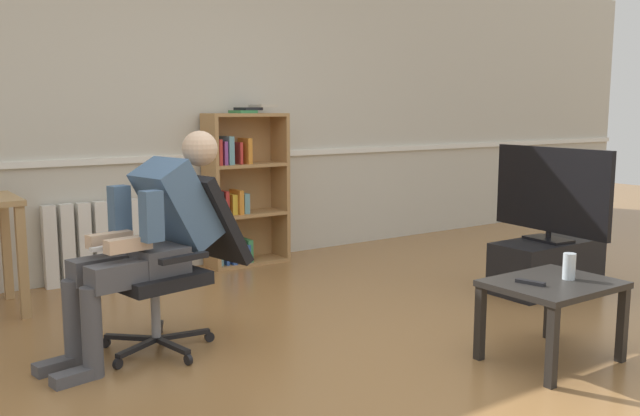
{
  "coord_description": "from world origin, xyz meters",
  "views": [
    {
      "loc": [
        -2.21,
        -2.56,
        1.31
      ],
      "look_at": [
        0.15,
        0.85,
        0.7
      ],
      "focal_mm": 37.63,
      "sensor_mm": 36.0,
      "label": 1
    }
  ],
  "objects_px": {
    "coffee_table": "(552,293)",
    "drinking_glass": "(569,266)",
    "bookshelf": "(241,191)",
    "radiator": "(93,242)",
    "tv_stand": "(547,266)",
    "tv_screen": "(551,192)",
    "person_seated": "(150,235)",
    "office_chair": "(179,253)",
    "spare_remote": "(530,282)"
  },
  "relations": [
    {
      "from": "bookshelf",
      "to": "office_chair",
      "type": "distance_m",
      "value": 1.99
    },
    {
      "from": "radiator",
      "to": "office_chair",
      "type": "bearing_deg",
      "value": -89.91
    },
    {
      "from": "coffee_table",
      "to": "bookshelf",
      "type": "bearing_deg",
      "value": 95.15
    },
    {
      "from": "tv_stand",
      "to": "coffee_table",
      "type": "xyz_separation_m",
      "value": [
        -1.16,
        -0.89,
        0.18
      ]
    },
    {
      "from": "spare_remote",
      "to": "tv_stand",
      "type": "bearing_deg",
      "value": 19.11
    },
    {
      "from": "office_chair",
      "to": "drinking_glass",
      "type": "relative_size",
      "value": 6.88
    },
    {
      "from": "radiator",
      "to": "person_seated",
      "type": "height_order",
      "value": "person_seated"
    },
    {
      "from": "tv_screen",
      "to": "coffee_table",
      "type": "xyz_separation_m",
      "value": [
        -1.16,
        -0.89,
        -0.36
      ]
    },
    {
      "from": "bookshelf",
      "to": "coffee_table",
      "type": "xyz_separation_m",
      "value": [
        0.26,
        -2.91,
        -0.26
      ]
    },
    {
      "from": "tv_screen",
      "to": "drinking_glass",
      "type": "bearing_deg",
      "value": 136.3
    },
    {
      "from": "office_chair",
      "to": "coffee_table",
      "type": "height_order",
      "value": "office_chair"
    },
    {
      "from": "tv_screen",
      "to": "coffee_table",
      "type": "relative_size",
      "value": 1.57
    },
    {
      "from": "person_seated",
      "to": "coffee_table",
      "type": "distance_m",
      "value": 2.14
    },
    {
      "from": "radiator",
      "to": "person_seated",
      "type": "relative_size",
      "value": 0.6
    },
    {
      "from": "radiator",
      "to": "person_seated",
      "type": "distance_m",
      "value": 1.73
    },
    {
      "from": "bookshelf",
      "to": "tv_stand",
      "type": "bearing_deg",
      "value": -55.03
    },
    {
      "from": "person_seated",
      "to": "spare_remote",
      "type": "height_order",
      "value": "person_seated"
    },
    {
      "from": "radiator",
      "to": "drinking_glass",
      "type": "height_order",
      "value": "radiator"
    },
    {
      "from": "tv_screen",
      "to": "drinking_glass",
      "type": "distance_m",
      "value": 1.41
    },
    {
      "from": "bookshelf",
      "to": "person_seated",
      "type": "xyz_separation_m",
      "value": [
        -1.4,
        -1.6,
        0.02
      ]
    },
    {
      "from": "tv_stand",
      "to": "coffee_table",
      "type": "bearing_deg",
      "value": -142.51
    },
    {
      "from": "bookshelf",
      "to": "tv_screen",
      "type": "xyz_separation_m",
      "value": [
        1.42,
        -2.03,
        0.1
      ]
    },
    {
      "from": "office_chair",
      "to": "spare_remote",
      "type": "distance_m",
      "value": 1.88
    },
    {
      "from": "tv_stand",
      "to": "drinking_glass",
      "type": "height_order",
      "value": "drinking_glass"
    },
    {
      "from": "tv_stand",
      "to": "drinking_glass",
      "type": "bearing_deg",
      "value": -139.32
    },
    {
      "from": "office_chair",
      "to": "spare_remote",
      "type": "relative_size",
      "value": 6.36
    },
    {
      "from": "spare_remote",
      "to": "drinking_glass",
      "type": "bearing_deg",
      "value": -25.57
    },
    {
      "from": "drinking_glass",
      "to": "tv_screen",
      "type": "bearing_deg",
      "value": 40.63
    },
    {
      "from": "bookshelf",
      "to": "office_chair",
      "type": "bearing_deg",
      "value": -128.09
    },
    {
      "from": "radiator",
      "to": "tv_stand",
      "type": "height_order",
      "value": "radiator"
    },
    {
      "from": "person_seated",
      "to": "tv_screen",
      "type": "xyz_separation_m",
      "value": [
        2.82,
        -0.43,
        0.08
      ]
    },
    {
      "from": "tv_stand",
      "to": "drinking_glass",
      "type": "xyz_separation_m",
      "value": [
        -1.06,
        -0.91,
        0.31
      ]
    },
    {
      "from": "coffee_table",
      "to": "drinking_glass",
      "type": "height_order",
      "value": "drinking_glass"
    },
    {
      "from": "radiator",
      "to": "tv_screen",
      "type": "bearing_deg",
      "value": -38.76
    },
    {
      "from": "bookshelf",
      "to": "tv_stand",
      "type": "xyz_separation_m",
      "value": [
        1.42,
        -2.03,
        -0.44
      ]
    },
    {
      "from": "tv_stand",
      "to": "spare_remote",
      "type": "bearing_deg",
      "value": -146.64
    },
    {
      "from": "coffee_table",
      "to": "tv_stand",
      "type": "bearing_deg",
      "value": 37.49
    },
    {
      "from": "drinking_glass",
      "to": "person_seated",
      "type": "bearing_deg",
      "value": 142.77
    },
    {
      "from": "bookshelf",
      "to": "drinking_glass",
      "type": "bearing_deg",
      "value": -82.96
    },
    {
      "from": "office_chair",
      "to": "person_seated",
      "type": "relative_size",
      "value": 0.8
    },
    {
      "from": "person_seated",
      "to": "coffee_table",
      "type": "relative_size",
      "value": 1.85
    },
    {
      "from": "radiator",
      "to": "office_chair",
      "type": "height_order",
      "value": "office_chair"
    },
    {
      "from": "bookshelf",
      "to": "radiator",
      "type": "xyz_separation_m",
      "value": [
        -1.23,
        0.1,
        -0.32
      ]
    },
    {
      "from": "bookshelf",
      "to": "drinking_glass",
      "type": "distance_m",
      "value": 2.96
    },
    {
      "from": "radiator",
      "to": "coffee_table",
      "type": "xyz_separation_m",
      "value": [
        1.49,
        -3.01,
        0.05
      ]
    },
    {
      "from": "tv_stand",
      "to": "office_chair",
      "type": "bearing_deg",
      "value": 170.03
    },
    {
      "from": "coffee_table",
      "to": "office_chair",
      "type": "bearing_deg",
      "value": 137.76
    },
    {
      "from": "office_chair",
      "to": "tv_screen",
      "type": "bearing_deg",
      "value": 69.37
    },
    {
      "from": "tv_screen",
      "to": "coffee_table",
      "type": "height_order",
      "value": "tv_screen"
    },
    {
      "from": "person_seated",
      "to": "tv_screen",
      "type": "distance_m",
      "value": 2.85
    }
  ]
}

